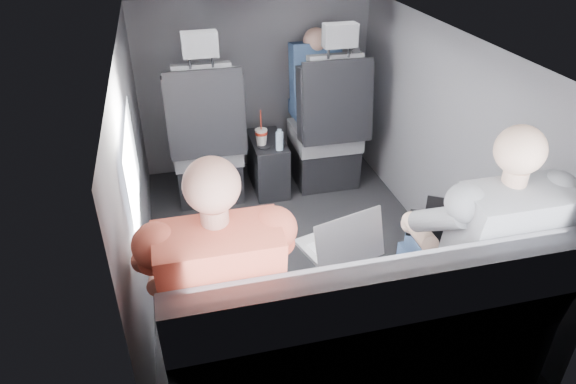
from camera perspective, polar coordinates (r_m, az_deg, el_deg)
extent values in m
plane|color=black|center=(3.29, 1.03, -6.89)|extent=(2.60, 2.60, 0.00)
plane|color=#B2B2AD|center=(2.69, 1.30, 16.50)|extent=(2.60, 2.60, 0.00)
cube|color=#56565B|center=(2.86, -16.58, 1.46)|extent=(0.02, 2.60, 1.35)
cube|color=#56565B|center=(3.26, 16.68, 5.20)|extent=(0.02, 2.60, 1.35)
cube|color=#56565B|center=(4.10, -3.64, 11.70)|extent=(1.80, 0.02, 1.35)
cube|color=#56565B|center=(1.93, 11.42, -13.86)|extent=(1.80, 0.02, 1.35)
cube|color=white|center=(2.49, -16.93, 2.75)|extent=(0.02, 0.75, 0.42)
cube|color=black|center=(3.59, 5.43, 10.93)|extent=(0.35, 0.11, 0.59)
cube|color=black|center=(3.91, -8.82, 1.99)|extent=(0.46, 0.48, 0.30)
cube|color=slate|center=(3.79, -9.06, 4.90)|extent=(0.48, 0.46, 0.14)
cube|color=slate|center=(3.46, -9.20, 9.00)|extent=(0.38, 0.18, 0.61)
cube|color=black|center=(3.46, -12.81, 8.11)|extent=(0.08, 0.21, 0.53)
cube|color=black|center=(3.49, -5.54, 8.94)|extent=(0.08, 0.21, 0.53)
cube|color=black|center=(3.41, -9.07, 8.45)|extent=(0.50, 0.11, 0.58)
cube|color=slate|center=(3.29, -9.78, 15.88)|extent=(0.22, 0.10, 0.15)
cube|color=black|center=(4.07, 3.86, 3.49)|extent=(0.46, 0.48, 0.30)
cube|color=slate|center=(3.95, 4.06, 6.32)|extent=(0.48, 0.46, 0.14)
cube|color=slate|center=(3.64, 5.24, 10.35)|extent=(0.38, 0.18, 0.61)
cube|color=black|center=(3.58, 1.83, 9.64)|extent=(0.08, 0.21, 0.53)
cube|color=black|center=(3.72, 8.48, 10.13)|extent=(0.08, 0.21, 0.53)
cube|color=black|center=(3.58, 5.57, 9.84)|extent=(0.50, 0.11, 0.58)
cube|color=slate|center=(3.47, 5.81, 16.93)|extent=(0.22, 0.10, 0.15)
cube|color=black|center=(3.91, -2.25, 3.15)|extent=(0.24, 0.48, 0.40)
cylinder|color=black|center=(3.70, -2.69, 5.03)|extent=(0.09, 0.09, 0.01)
cylinder|color=black|center=(3.72, -1.03, 5.22)|extent=(0.09, 0.09, 0.01)
cube|color=slate|center=(2.43, 7.52, -16.98)|extent=(1.60, 0.50, 0.45)
cube|color=slate|center=(1.96, 10.84, -12.78)|extent=(1.60, 0.17, 0.47)
cylinder|color=red|center=(3.70, -3.00, 6.60)|extent=(0.09, 0.09, 0.02)
cylinder|color=white|center=(3.69, -3.00, 6.89)|extent=(0.09, 0.09, 0.01)
cylinder|color=red|center=(3.66, -3.04, 8.01)|extent=(0.01, 0.01, 0.15)
cylinder|color=#A1C0DA|center=(3.64, -0.95, 5.70)|extent=(0.05, 0.05, 0.14)
cylinder|color=#A1C0DA|center=(3.61, -0.96, 6.81)|extent=(0.03, 0.03, 0.02)
cube|color=white|center=(2.28, -8.52, -8.33)|extent=(0.33, 0.26, 0.02)
cube|color=silver|center=(2.26, -8.50, -8.35)|extent=(0.26, 0.16, 0.00)
cube|color=white|center=(2.32, -8.73, -7.15)|extent=(0.09, 0.06, 0.00)
cube|color=white|center=(2.11, -8.33, -8.26)|extent=(0.30, 0.11, 0.21)
cube|color=white|center=(2.11, -8.35, -8.18)|extent=(0.26, 0.09, 0.17)
cube|color=#A6A6AA|center=(2.41, 5.56, -5.72)|extent=(0.39, 0.32, 0.02)
cube|color=silver|center=(2.39, 5.69, -5.72)|extent=(0.30, 0.20, 0.00)
cube|color=#A6A6AA|center=(2.45, 5.04, -4.56)|extent=(0.11, 0.08, 0.00)
cube|color=#A6A6AA|center=(2.22, 6.94, -5.42)|extent=(0.35, 0.16, 0.23)
cube|color=white|center=(2.23, 6.88, -5.36)|extent=(0.30, 0.13, 0.19)
cube|color=black|center=(2.61, 16.63, -3.75)|extent=(0.38, 0.35, 0.02)
cube|color=black|center=(2.60, 16.82, -3.73)|extent=(0.28, 0.24, 0.00)
cube|color=black|center=(2.65, 15.99, -2.78)|extent=(0.11, 0.09, 0.00)
cube|color=black|center=(2.46, 18.52, -3.32)|extent=(0.30, 0.22, 0.21)
cube|color=white|center=(2.46, 18.44, -3.27)|extent=(0.26, 0.19, 0.18)
cube|color=#343439|center=(2.20, -10.73, -12.70)|extent=(0.16, 0.47, 0.14)
cube|color=#343439|center=(2.21, -4.61, -11.88)|extent=(0.16, 0.47, 0.14)
cube|color=#343439|center=(2.58, -10.54, -13.79)|extent=(0.14, 0.14, 0.45)
cube|color=#343439|center=(2.59, -5.29, -13.09)|extent=(0.14, 0.14, 0.45)
cube|color=#C1573F|center=(1.88, -7.41, -10.62)|extent=(0.42, 0.29, 0.57)
sphere|color=tan|center=(1.67, -8.49, 0.76)|extent=(0.19, 0.19, 0.19)
cylinder|color=tan|center=(2.16, -13.86, -8.40)|extent=(0.12, 0.29, 0.13)
cylinder|color=tan|center=(2.18, -2.67, -6.93)|extent=(0.12, 0.29, 0.13)
cube|color=navy|center=(2.47, 16.69, -8.00)|extent=(0.16, 0.46, 0.14)
cube|color=navy|center=(2.59, 21.17, -7.01)|extent=(0.16, 0.46, 0.14)
cube|color=navy|center=(2.81, 13.46, -9.74)|extent=(0.14, 0.14, 0.45)
cube|color=navy|center=(2.91, 17.57, -8.84)|extent=(0.14, 0.14, 0.45)
cube|color=gray|center=(2.25, 22.62, -5.34)|extent=(0.42, 0.28, 0.57)
sphere|color=beige|center=(2.08, 24.40, 4.29)|extent=(0.19, 0.19, 0.19)
cylinder|color=beige|center=(2.39, 14.40, -4.24)|extent=(0.12, 0.29, 0.13)
cylinder|color=beige|center=(2.60, 22.63, -2.76)|extent=(0.12, 0.29, 0.13)
cube|color=navy|center=(3.96, 3.06, 12.61)|extent=(0.37, 0.24, 0.53)
sphere|color=tan|center=(3.90, 3.08, 16.46)|extent=(0.18, 0.18, 0.18)
cube|color=navy|center=(4.11, 2.70, 9.03)|extent=(0.31, 0.37, 0.11)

